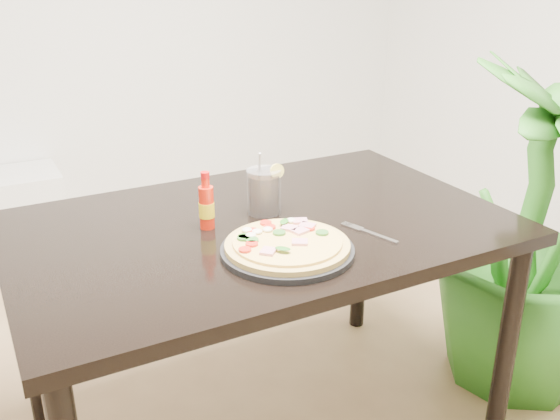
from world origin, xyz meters
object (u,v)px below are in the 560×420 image
dining_table (261,248)px  cola_cup (264,192)px  plate (287,251)px  houseplant (533,231)px  pizza (286,243)px  fork (367,232)px  hot_sauce_bottle (207,206)px

dining_table → cola_cup: (0.04, 0.06, 0.15)m
plate → houseplant: houseplant is taller
pizza → houseplant: 1.01m
houseplant → plate: bearing=-176.8°
fork → pizza: bearing=164.0°
dining_table → fork: size_ratio=7.58×
plate → fork: (0.26, 0.01, -0.01)m
plate → houseplant: bearing=3.2°
pizza → hot_sauce_bottle: hot_sauce_bottle is taller
plate → fork: size_ratio=1.86×
pizza → houseplant: size_ratio=0.28×
houseplant → hot_sauce_bottle: bearing=170.1°
dining_table → pizza: bearing=-98.2°
dining_table → cola_cup: size_ratio=7.32×
dining_table → cola_cup: 0.16m
dining_table → plate: 0.24m
plate → hot_sauce_bottle: size_ratio=2.09×
cola_cup → fork: 0.33m
dining_table → pizza: size_ratio=4.36×
dining_table → fork: (0.23, -0.21, 0.09)m
fork → plate: bearing=165.0°
houseplant → dining_table: bearing=170.5°
pizza → fork: pizza is taller
hot_sauce_bottle → houseplant: (1.11, -0.19, -0.23)m
hot_sauce_bottle → cola_cup: (0.19, 0.03, -0.00)m
plate → houseplant: (0.99, 0.06, -0.18)m
hot_sauce_bottle → cola_cup: bearing=8.5°
houseplant → pizza: bearing=-177.0°
cola_cup → dining_table: bearing=-124.8°
pizza → cola_cup: bearing=75.0°
cola_cup → houseplant: houseplant is taller
dining_table → plate: bearing=-97.9°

